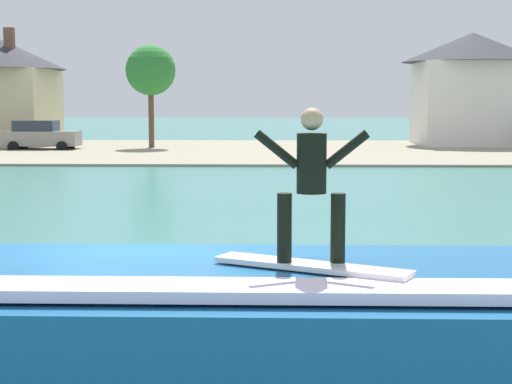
% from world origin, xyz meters
% --- Properties ---
extents(ground_plane, '(260.00, 260.00, 0.00)m').
position_xyz_m(ground_plane, '(0.00, 0.00, 0.00)').
color(ground_plane, '#397972').
extents(wave_crest, '(10.24, 3.90, 1.39)m').
position_xyz_m(wave_crest, '(1.50, -1.18, 0.65)').
color(wave_crest, '#19598F').
rests_on(wave_crest, ground_plane).
extents(surfboard, '(2.15, 1.37, 0.06)m').
position_xyz_m(surfboard, '(2.23, -1.61, 1.42)').
color(surfboard, white).
rests_on(surfboard, wave_crest).
extents(surfer, '(1.24, 0.32, 1.66)m').
position_xyz_m(surfer, '(2.23, -1.55, 2.38)').
color(surfer, black).
rests_on(surfer, surfboard).
extents(shoreline_bank, '(120.00, 22.87, 0.12)m').
position_xyz_m(shoreline_bank, '(0.00, 40.66, 0.06)').
color(shoreline_bank, gray).
rests_on(shoreline_bank, ground_plane).
extents(car_near_shore, '(4.50, 2.25, 1.86)m').
position_xyz_m(car_near_shore, '(-12.73, 40.97, 0.95)').
color(car_near_shore, gray).
rests_on(car_near_shore, ground_plane).
extents(house_gabled_white, '(9.38, 9.38, 7.53)m').
position_xyz_m(house_gabled_white, '(14.61, 47.04, 4.16)').
color(house_gabled_white, silver).
rests_on(house_gabled_white, ground_plane).
extents(tree_tall_bare, '(3.13, 3.13, 6.49)m').
position_xyz_m(tree_tall_bare, '(-6.22, 42.82, 4.89)').
color(tree_tall_bare, brown).
rests_on(tree_tall_bare, ground_plane).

